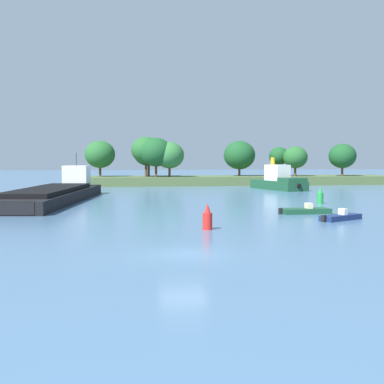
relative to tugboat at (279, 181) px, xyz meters
The scene contains 8 objects.
ground_plane 58.75m from the tugboat, 112.44° to the right, with size 400.00×400.00×0.00m, color #476B8E.
treeline_island 18.30m from the tugboat, 115.01° to the left, with size 61.81×10.91×9.17m.
tugboat is the anchor object (origin of this frame).
cargo_barge 38.42m from the tugboat, 150.54° to the right, with size 10.04×30.11×5.88m.
small_motorboat 41.63m from the tugboat, 100.53° to the right, with size 4.22×3.12×0.95m.
fishing_skiff 36.71m from the tugboat, 103.75° to the right, with size 4.90×2.01×0.98m.
channel_buoy_red 49.04m from the tugboat, 113.47° to the right, with size 0.70×0.70×1.90m.
channel_buoy_green 26.05m from the tugboat, 97.30° to the right, with size 0.70×0.70×1.90m.
Camera 1 is at (-3.30, -27.00, 5.15)m, focal length 48.13 mm.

